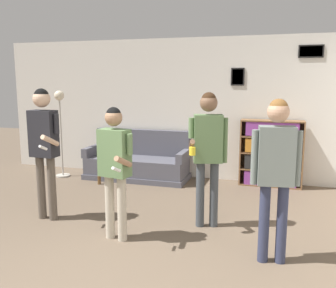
{
  "coord_description": "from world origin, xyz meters",
  "views": [
    {
      "loc": [
        1.69,
        -2.47,
        1.91
      ],
      "look_at": [
        0.24,
        2.3,
        1.05
      ],
      "focal_mm": 40.0,
      "sensor_mm": 36.0,
      "label": 1
    }
  ],
  "objects_px": {
    "person_watcher_holding_cup": "(208,145)",
    "person_spectator_near_bookshelf": "(276,164)",
    "floor_lamp": "(60,119)",
    "person_player_foreground_center": "(114,160)",
    "couch": "(138,163)",
    "person_player_foreground_left": "(44,139)",
    "bottle_on_floor": "(99,180)",
    "bookshelf": "(271,153)"
  },
  "relations": [
    {
      "from": "bookshelf",
      "to": "person_player_foreground_center",
      "type": "relative_size",
      "value": 0.75
    },
    {
      "from": "person_player_foreground_center",
      "to": "floor_lamp",
      "type": "bearing_deg",
      "value": 133.19
    },
    {
      "from": "person_spectator_near_bookshelf",
      "to": "couch",
      "type": "bearing_deg",
      "value": 132.98
    },
    {
      "from": "person_watcher_holding_cup",
      "to": "person_spectator_near_bookshelf",
      "type": "height_order",
      "value": "person_watcher_holding_cup"
    },
    {
      "from": "floor_lamp",
      "to": "couch",
      "type": "bearing_deg",
      "value": 12.22
    },
    {
      "from": "person_watcher_holding_cup",
      "to": "person_spectator_near_bookshelf",
      "type": "distance_m",
      "value": 1.15
    },
    {
      "from": "couch",
      "to": "person_spectator_near_bookshelf",
      "type": "relative_size",
      "value": 1.16
    },
    {
      "from": "person_player_foreground_left",
      "to": "floor_lamp",
      "type": "bearing_deg",
      "value": 117.53
    },
    {
      "from": "person_watcher_holding_cup",
      "to": "person_spectator_near_bookshelf",
      "type": "xyz_separation_m",
      "value": [
        0.85,
        -0.77,
        -0.03
      ]
    },
    {
      "from": "person_player_foreground_center",
      "to": "person_watcher_holding_cup",
      "type": "height_order",
      "value": "person_watcher_holding_cup"
    },
    {
      "from": "person_spectator_near_bookshelf",
      "to": "bottle_on_floor",
      "type": "relative_size",
      "value": 7.76
    },
    {
      "from": "person_player_foreground_center",
      "to": "person_spectator_near_bookshelf",
      "type": "xyz_separation_m",
      "value": [
        1.82,
        -0.05,
        0.09
      ]
    },
    {
      "from": "person_watcher_holding_cup",
      "to": "bottle_on_floor",
      "type": "bearing_deg",
      "value": 148.44
    },
    {
      "from": "couch",
      "to": "floor_lamp",
      "type": "xyz_separation_m",
      "value": [
        -1.49,
        -0.32,
        0.86
      ]
    },
    {
      "from": "couch",
      "to": "person_player_foreground_center",
      "type": "height_order",
      "value": "person_player_foreground_center"
    },
    {
      "from": "floor_lamp",
      "to": "person_player_foreground_left",
      "type": "bearing_deg",
      "value": -62.47
    },
    {
      "from": "person_watcher_holding_cup",
      "to": "person_player_foreground_center",
      "type": "bearing_deg",
      "value": -143.37
    },
    {
      "from": "floor_lamp",
      "to": "person_player_foreground_left",
      "type": "xyz_separation_m",
      "value": [
        1.1,
        -2.1,
        -0.04
      ]
    },
    {
      "from": "bookshelf",
      "to": "bottle_on_floor",
      "type": "distance_m",
      "value": 3.18
    },
    {
      "from": "couch",
      "to": "bookshelf",
      "type": "distance_m",
      "value": 2.53
    },
    {
      "from": "couch",
      "to": "person_watcher_holding_cup",
      "type": "bearing_deg",
      "value": -49.05
    },
    {
      "from": "person_spectator_near_bookshelf",
      "to": "floor_lamp",
      "type": "bearing_deg",
      "value": 148.79
    },
    {
      "from": "person_player_foreground_left",
      "to": "bottle_on_floor",
      "type": "xyz_separation_m",
      "value": [
        -0.13,
        1.79,
        -1.03
      ]
    },
    {
      "from": "person_spectator_near_bookshelf",
      "to": "person_player_foreground_left",
      "type": "bearing_deg",
      "value": 172.65
    },
    {
      "from": "floor_lamp",
      "to": "person_watcher_holding_cup",
      "type": "relative_size",
      "value": 0.97
    },
    {
      "from": "floor_lamp",
      "to": "person_watcher_holding_cup",
      "type": "xyz_separation_m",
      "value": [
        3.26,
        -1.72,
        -0.07
      ]
    },
    {
      "from": "floor_lamp",
      "to": "person_player_foreground_center",
      "type": "distance_m",
      "value": 3.35
    },
    {
      "from": "bookshelf",
      "to": "floor_lamp",
      "type": "distance_m",
      "value": 4.07
    },
    {
      "from": "person_watcher_holding_cup",
      "to": "couch",
      "type": "bearing_deg",
      "value": 130.95
    },
    {
      "from": "person_player_foreground_left",
      "to": "bottle_on_floor",
      "type": "bearing_deg",
      "value": 94.13
    },
    {
      "from": "person_player_foreground_center",
      "to": "person_watcher_holding_cup",
      "type": "relative_size",
      "value": 0.91
    },
    {
      "from": "couch",
      "to": "bottle_on_floor",
      "type": "relative_size",
      "value": 9.01
    },
    {
      "from": "couch",
      "to": "person_spectator_near_bookshelf",
      "type": "xyz_separation_m",
      "value": [
        2.62,
        -2.81,
        0.77
      ]
    },
    {
      "from": "couch",
      "to": "bookshelf",
      "type": "relative_size",
      "value": 1.67
    },
    {
      "from": "bookshelf",
      "to": "person_player_foreground_left",
      "type": "bearing_deg",
      "value": -137.94
    },
    {
      "from": "floor_lamp",
      "to": "person_player_foreground_center",
      "type": "height_order",
      "value": "floor_lamp"
    },
    {
      "from": "person_player_foreground_left",
      "to": "bottle_on_floor",
      "type": "distance_m",
      "value": 2.07
    },
    {
      "from": "bookshelf",
      "to": "couch",
      "type": "bearing_deg",
      "value": -175.62
    },
    {
      "from": "bookshelf",
      "to": "person_player_foreground_left",
      "type": "relative_size",
      "value": 0.67
    },
    {
      "from": "bookshelf",
      "to": "person_watcher_holding_cup",
      "type": "distance_m",
      "value": 2.4
    },
    {
      "from": "bookshelf",
      "to": "person_watcher_holding_cup",
      "type": "relative_size",
      "value": 0.68
    },
    {
      "from": "floor_lamp",
      "to": "person_spectator_near_bookshelf",
      "type": "xyz_separation_m",
      "value": [
        4.11,
        -2.49,
        -0.1
      ]
    }
  ]
}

